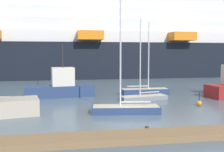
{
  "coord_description": "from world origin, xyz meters",
  "views": [
    {
      "loc": [
        -5.03,
        -20.82,
        5.17
      ],
      "look_at": [
        0.0,
        8.86,
        2.59
      ],
      "focal_mm": 43.26,
      "sensor_mm": 36.0,
      "label": 1
    }
  ],
  "objects": [
    {
      "name": "sailboat_1",
      "position": [
        4.59,
        11.47,
        0.49
      ],
      "size": [
        5.95,
        1.44,
        8.94
      ],
      "rotation": [
        0.0,
        0.0,
        -0.0
      ],
      "color": "navy",
      "rests_on": "ground_plane"
    },
    {
      "name": "cruise_ship",
      "position": [
        -0.84,
        40.37,
        7.53
      ],
      "size": [
        132.93,
        22.08,
        23.49
      ],
      "rotation": [
        0.0,
        0.0,
        0.01
      ],
      "color": "black",
      "rests_on": "ground_plane"
    },
    {
      "name": "ground_plane",
      "position": [
        0.0,
        0.0,
        0.0
      ],
      "size": [
        600.0,
        600.0,
        0.0
      ],
      "primitive_type": "plane",
      "color": "slate"
    },
    {
      "name": "channel_buoy_0",
      "position": [
        7.78,
        3.52,
        0.27
      ],
      "size": [
        0.5,
        0.5,
        1.33
      ],
      "color": "orange",
      "rests_on": "ground_plane"
    },
    {
      "name": "dock_pier",
      "position": [
        0.0,
        -5.61,
        0.2
      ],
      "size": [
        24.32,
        2.18,
        0.49
      ],
      "color": "olive",
      "rests_on": "ground_plane"
    },
    {
      "name": "sailboat_0",
      "position": [
        -0.04,
        1.56,
        0.45
      ],
      "size": [
        6.02,
        2.43,
        9.67
      ],
      "rotation": [
        0.0,
        0.0,
        3.02
      ],
      "color": "navy",
      "rests_on": "ground_plane"
    },
    {
      "name": "channel_buoy_1",
      "position": [
        12.43,
        10.64,
        0.3
      ],
      "size": [
        0.58,
        0.58,
        1.29
      ],
      "color": "red",
      "rests_on": "ground_plane"
    },
    {
      "name": "sailboat_3",
      "position": [
        3.27,
        7.51,
        0.41
      ],
      "size": [
        5.49,
        2.48,
        8.93
      ],
      "rotation": [
        0.0,
        0.0,
        3.34
      ],
      "color": "gray",
      "rests_on": "ground_plane"
    },
    {
      "name": "channel_buoy_2",
      "position": [
        -8.8,
        15.94,
        0.31
      ],
      "size": [
        0.6,
        0.6,
        1.58
      ],
      "color": "orange",
      "rests_on": "ground_plane"
    },
    {
      "name": "fishing_boat_0",
      "position": [
        -5.76,
        11.41,
        1.16
      ],
      "size": [
        8.28,
        3.45,
        6.28
      ],
      "rotation": [
        0.0,
        0.0,
        0.14
      ],
      "color": "navy",
      "rests_on": "ground_plane"
    }
  ]
}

